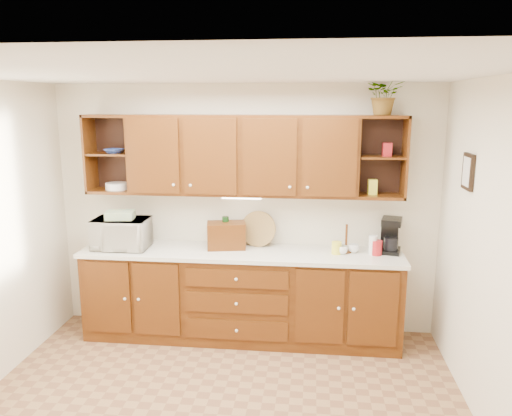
% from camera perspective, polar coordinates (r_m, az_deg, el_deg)
% --- Properties ---
extents(ceiling, '(4.00, 4.00, 0.00)m').
position_cam_1_polar(ceiling, '(3.43, -5.47, 15.11)').
color(ceiling, white).
rests_on(ceiling, back_wall).
extents(back_wall, '(4.00, 0.00, 4.00)m').
position_cam_1_polar(back_wall, '(5.27, -1.32, -0.18)').
color(back_wall, beige).
rests_on(back_wall, floor).
extents(right_wall, '(0.00, 3.50, 3.50)m').
position_cam_1_polar(right_wall, '(3.77, 26.53, -6.46)').
color(right_wall, beige).
rests_on(right_wall, floor).
extents(base_cabinets, '(3.20, 0.60, 0.90)m').
position_cam_1_polar(base_cabinets, '(5.23, -1.72, -10.01)').
color(base_cabinets, '#3C1A06').
rests_on(base_cabinets, floor).
extents(countertop, '(3.24, 0.64, 0.04)m').
position_cam_1_polar(countertop, '(5.07, -1.77, -5.12)').
color(countertop, silver).
rests_on(countertop, base_cabinets).
extents(upper_cabinets, '(3.20, 0.33, 0.80)m').
position_cam_1_polar(upper_cabinets, '(5.02, -1.48, 6.06)').
color(upper_cabinets, '#3C1A06').
rests_on(upper_cabinets, back_wall).
extents(undercabinet_light, '(0.40, 0.05, 0.02)m').
position_cam_1_polar(undercabinet_light, '(5.03, -1.65, 1.20)').
color(undercabinet_light, white).
rests_on(undercabinet_light, upper_cabinets).
extents(framed_picture, '(0.03, 0.24, 0.30)m').
position_cam_1_polar(framed_picture, '(4.48, 23.08, 3.84)').
color(framed_picture, black).
rests_on(framed_picture, right_wall).
extents(wicker_basket, '(0.28, 0.28, 0.14)m').
position_cam_1_polar(wicker_basket, '(5.34, -16.74, -3.74)').
color(wicker_basket, olive).
rests_on(wicker_basket, countertop).
extents(microwave, '(0.57, 0.39, 0.31)m').
position_cam_1_polar(microwave, '(5.30, -15.15, -2.83)').
color(microwave, silver).
rests_on(microwave, countertop).
extents(towel_stack, '(0.30, 0.24, 0.08)m').
position_cam_1_polar(towel_stack, '(5.25, -15.26, -0.78)').
color(towel_stack, '#D6CE64').
rests_on(towel_stack, microwave).
extents(wine_bottle, '(0.07, 0.07, 0.32)m').
position_cam_1_polar(wine_bottle, '(5.16, -3.49, -2.73)').
color(wine_bottle, black).
rests_on(wine_bottle, countertop).
extents(woven_tray, '(0.38, 0.16, 0.37)m').
position_cam_1_polar(woven_tray, '(5.22, 0.25, -4.26)').
color(woven_tray, olive).
rests_on(woven_tray, countertop).
extents(bread_box, '(0.42, 0.31, 0.27)m').
position_cam_1_polar(bread_box, '(5.12, -3.42, -3.14)').
color(bread_box, '#3C1A06').
rests_on(bread_box, countertop).
extents(mug_tree, '(0.23, 0.24, 0.29)m').
position_cam_1_polar(mug_tree, '(5.08, 10.24, -4.51)').
color(mug_tree, '#3C1A06').
rests_on(mug_tree, countertop).
extents(canister_red, '(0.12, 0.12, 0.15)m').
position_cam_1_polar(canister_red, '(5.04, 13.64, -4.45)').
color(canister_red, '#A6181D').
rests_on(canister_red, countertop).
extents(canister_white, '(0.10, 0.10, 0.19)m').
position_cam_1_polar(canister_white, '(5.05, 13.20, -4.15)').
color(canister_white, white).
rests_on(canister_white, countertop).
extents(canister_yellow, '(0.12, 0.12, 0.12)m').
position_cam_1_polar(canister_yellow, '(5.00, 9.19, -4.53)').
color(canister_yellow, yellow).
rests_on(canister_yellow, countertop).
extents(coffee_maker, '(0.24, 0.28, 0.35)m').
position_cam_1_polar(coffee_maker, '(5.16, 15.14, -3.06)').
color(coffee_maker, black).
rests_on(coffee_maker, countertop).
extents(bowl_stack, '(0.23, 0.23, 0.05)m').
position_cam_1_polar(bowl_stack, '(5.32, -15.91, 6.28)').
color(bowl_stack, navy).
rests_on(bowl_stack, upper_cabinets).
extents(plate_stack, '(0.23, 0.23, 0.07)m').
position_cam_1_polar(plate_stack, '(5.39, -15.63, 2.42)').
color(plate_stack, white).
rests_on(plate_stack, upper_cabinets).
extents(pantry_box_yellow, '(0.09, 0.07, 0.15)m').
position_cam_1_polar(pantry_box_yellow, '(5.03, 13.17, 2.34)').
color(pantry_box_yellow, yellow).
rests_on(pantry_box_yellow, upper_cabinets).
extents(pantry_box_red, '(0.09, 0.08, 0.13)m').
position_cam_1_polar(pantry_box_red, '(5.00, 14.75, 6.48)').
color(pantry_box_red, '#A6181D').
rests_on(pantry_box_red, upper_cabinets).
extents(potted_plant, '(0.36, 0.31, 0.39)m').
position_cam_1_polar(potted_plant, '(4.95, 14.51, 12.46)').
color(potted_plant, '#999999').
rests_on(potted_plant, upper_cabinets).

